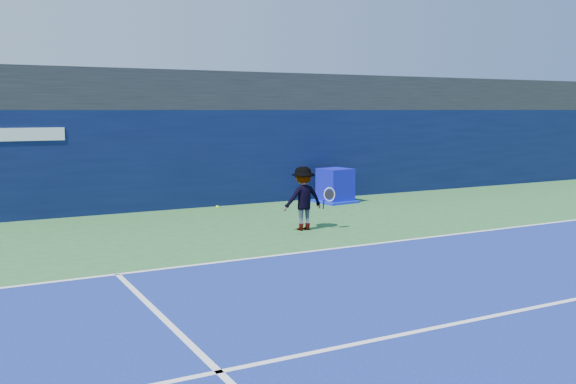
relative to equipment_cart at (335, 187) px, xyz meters
name	(u,v)px	position (x,y,z in m)	size (l,w,h in m)	color
ground	(438,279)	(-3.48, -9.01, -0.51)	(80.00, 80.00, 0.00)	#2F6832
baseline	(346,247)	(-3.48, -6.01, -0.50)	(24.00, 0.10, 0.01)	white
service_line	(527,309)	(-3.48, -11.01, -0.50)	(24.00, 0.10, 0.01)	white
stadium_band	(206,92)	(-3.48, 2.49, 3.09)	(36.00, 3.00, 1.20)	black
back_wall_assembly	(218,157)	(-3.48, 1.49, 0.99)	(36.00, 1.03, 3.00)	#0A133A
equipment_cart	(335,187)	(0.00, 0.00, 0.00)	(1.29, 1.29, 1.11)	#0D0CB1
tennis_player	(303,198)	(-3.29, -3.73, 0.29)	(1.26, 0.69, 1.60)	white
tennis_ball	(217,207)	(-5.72, -4.05, 0.30)	(0.06, 0.06, 0.06)	#CAFC1C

